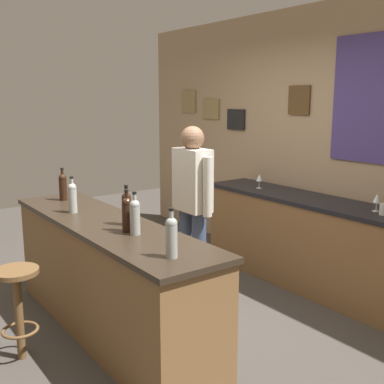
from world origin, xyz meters
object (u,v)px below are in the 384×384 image
(bar_stool, at_px, (18,299))
(wine_bottle_b, at_px, (72,197))
(wine_bottle_a, at_px, (63,186))
(wine_bottle_d, at_px, (127,213))
(bartender, at_px, (192,202))
(wine_bottle_c, at_px, (127,207))
(wine_bottle_f, at_px, (172,236))
(wine_glass_b, at_px, (377,199))
(wine_bottle_e, at_px, (135,216))
(wine_glass_a, at_px, (259,178))

(bar_stool, distance_m, wine_bottle_b, 0.95)
(wine_bottle_a, distance_m, wine_bottle_d, 1.29)
(bartender, bearing_deg, wine_bottle_c, -71.05)
(wine_bottle_b, xyz_separation_m, wine_bottle_f, (1.43, 0.03, 0.00))
(wine_bottle_b, bearing_deg, bar_stool, -55.76)
(wine_bottle_f, xyz_separation_m, wine_glass_b, (-0.00, 2.12, -0.05))
(wine_bottle_f, bearing_deg, wine_bottle_a, 177.43)
(wine_bottle_e, bearing_deg, wine_bottle_f, -6.83)
(bartender, xyz_separation_m, wine_bottle_b, (-0.33, -1.00, 0.12))
(bartender, distance_m, bar_stool, 1.68)
(wine_bottle_f, bearing_deg, wine_bottle_d, 174.83)
(wine_bottle_a, height_order, wine_bottle_b, same)
(bar_stool, bearing_deg, bartender, 93.08)
(wine_bottle_d, bearing_deg, bartender, 115.99)
(wine_bottle_c, xyz_separation_m, wine_bottle_e, (0.26, -0.08, 0.00))
(wine_bottle_e, relative_size, wine_glass_a, 1.97)
(wine_bottle_d, xyz_separation_m, wine_glass_b, (0.66, 2.06, -0.05))
(wine_bottle_a, distance_m, wine_bottle_c, 1.13)
(wine_bottle_a, xyz_separation_m, wine_bottle_e, (1.39, -0.02, 0.00))
(wine_bottle_b, bearing_deg, wine_bottle_e, 6.41)
(wine_bottle_d, relative_size, wine_glass_a, 1.97)
(wine_bottle_c, bearing_deg, wine_bottle_d, -27.87)
(bar_stool, xyz_separation_m, wine_bottle_a, (-0.93, 0.73, 0.60))
(bar_stool, height_order, wine_glass_a, wine_glass_a)
(wine_bottle_b, bearing_deg, wine_bottle_a, 167.03)
(wine_bottle_e, bearing_deg, wine_glass_b, 74.85)
(wine_bottle_f, bearing_deg, wine_bottle_b, -178.74)
(bar_stool, bearing_deg, wine_bottle_e, 57.15)
(bar_stool, relative_size, wine_glass_a, 4.39)
(wine_glass_a, bearing_deg, wine_bottle_d, -70.51)
(wine_bottle_a, height_order, wine_bottle_e, same)
(wine_bottle_a, bearing_deg, wine_bottle_e, -0.85)
(bartender, xyz_separation_m, wine_bottle_f, (1.10, -0.96, 0.12))
(wine_bottle_c, distance_m, wine_bottle_d, 0.18)
(wine_bottle_a, bearing_deg, wine_bottle_f, -2.57)
(wine_bottle_b, xyz_separation_m, wine_bottle_e, (0.87, 0.10, 0.00))
(wine_bottle_c, height_order, wine_glass_a, wine_bottle_c)
(bartender, distance_m, wine_glass_b, 1.60)
(wine_bottle_d, xyz_separation_m, wine_bottle_e, (0.10, 0.01, 0.00))
(wine_bottle_d, bearing_deg, wine_glass_b, 72.28)
(wine_bottle_a, bearing_deg, bartender, 46.09)
(wine_bottle_e, bearing_deg, wine_bottle_a, 179.15)
(wine_bottle_b, height_order, wine_bottle_c, same)
(wine_bottle_c, xyz_separation_m, wine_glass_a, (-0.55, 1.91, -0.05))
(wine_bottle_e, bearing_deg, wine_bottle_c, 163.55)
(wine_bottle_c, relative_size, wine_glass_b, 1.97)
(bartender, height_order, wine_bottle_e, bartender)
(bar_stool, xyz_separation_m, wine_bottle_e, (0.46, 0.71, 0.60))
(wine_glass_b, bearing_deg, wine_bottle_e, -105.15)
(bar_stool, distance_m, wine_bottle_a, 1.32)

